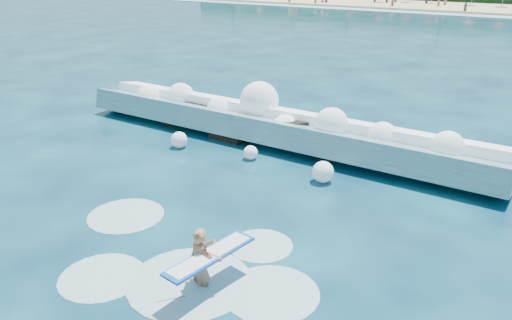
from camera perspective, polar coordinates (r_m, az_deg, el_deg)
name	(u,v)px	position (r m, az deg, el deg)	size (l,w,h in m)	color
ground	(182,205)	(15.99, -8.50, -5.12)	(200.00, 200.00, 0.00)	#072039
wet_band	(511,17)	(78.39, 27.10, 14.34)	(140.00, 5.00, 0.08)	silver
breaking_wave	(273,127)	(21.37, 1.99, 3.80)	(18.96, 2.91, 1.63)	teal
rock_cluster	(235,123)	(22.44, -2.42, 4.21)	(8.13, 3.00, 1.24)	black
surfer_with_board	(202,262)	(11.89, -6.18, -11.56)	(1.09, 2.97, 1.80)	#A26A4B
wave_spray	(265,114)	(21.45, 1.03, 5.30)	(15.49, 4.71, 2.30)	white
surf_foam	(187,269)	(12.90, -7.85, -12.24)	(8.87, 5.32, 0.15)	silver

